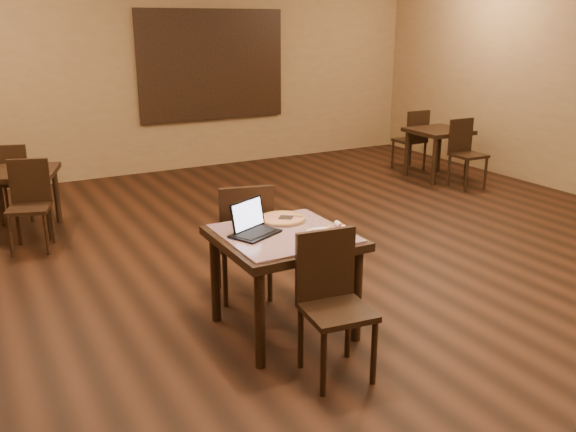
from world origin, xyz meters
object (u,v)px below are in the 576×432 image
other_table_b_chair_near (30,199)px  other_table_a_chair_far (413,137)px  chair_main_near (332,295)px  other_table_b (20,181)px  laptop (252,225)px  tiled_table (284,246)px  chair_main_far (245,235)px  other_table_b_chair_far (13,177)px  other_table_a (438,138)px  pizza_pan (282,220)px  other_table_a_chair_near (465,149)px

other_table_b_chair_near → other_table_a_chair_far: bearing=26.2°
chair_main_near → other_table_b: (-1.41, 3.88, 0.04)m
chair_main_near → laptop: (-0.21, 0.72, 0.29)m
other_table_b → other_table_b_chair_near: (0.02, -0.52, -0.07)m
tiled_table → chair_main_far: 0.63m
chair_main_far → other_table_b_chair_far: (-1.40, 3.17, -0.05)m
tiled_table → chair_main_far: chair_main_far is taller
other_table_a → other_table_b_chair_far: bearing=173.1°
chair_main_far → pizza_pan: size_ratio=2.76×
pizza_pan → other_table_a_chair_far: bearing=39.2°
chair_main_far → other_table_b: bearing=-48.6°
pizza_pan → other_table_a_chair_near: size_ratio=0.39×
chair_main_near → other_table_a_chair_near: chair_main_near is taller
tiled_table → other_table_b_chair_near: (-1.37, 2.74, -0.16)m
chair_main_far → laptop: (-0.18, -0.51, 0.27)m
other_table_a_chair_near → other_table_b_chair_near: other_table_a_chair_near is taller
other_table_a_chair_far → other_table_b_chair_near: size_ratio=1.04×
pizza_pan → other_table_b_chair_near: 2.93m
chair_main_far → other_table_b: size_ratio=1.06×
other_table_b → other_table_b_chair_near: size_ratio=1.04×
chair_main_near → other_table_b_chair_far: 4.63m
other_table_a → pizza_pan: bearing=-144.5°
laptop → tiled_table: bearing=-51.7°
chair_main_near → other_table_b_chair_near: bearing=119.2°
other_table_a → other_table_b: bearing=178.4°
other_table_b → other_table_b_chair_near: other_table_b_chair_near is taller
other_table_b_chair_far → other_table_b_chair_near: bearing=110.7°
tiled_table → other_table_b_chair_near: size_ratio=1.04×
other_table_b_chair_near → other_table_b: bearing=110.7°
other_table_b → tiled_table: bearing=-48.8°
laptop → other_table_b_chair_far: laptop is taller
other_table_a_chair_far → pizza_pan: bearing=40.4°
tiled_table → other_table_a_chair_near: size_ratio=1.00×
pizza_pan → other_table_b: (-1.52, 3.03, -0.19)m
other_table_a → other_table_b: 5.56m
chair_main_near → other_table_a_chair_far: 5.86m
other_table_a_chair_far → other_table_b: (-5.55, -0.26, 0.05)m
chair_main_far → other_table_b_chair_far: bearing=-52.2°
pizza_pan → chair_main_far: bearing=110.5°
other_table_a_chair_far → other_table_b_chair_far: size_ratio=1.04×
chair_main_near → other_table_a_chair_near: 5.16m
other_table_a → other_table_b: (-5.55, 0.28, -0.02)m
other_table_a_chair_near → other_table_a_chair_far: bearing=91.5°
tiled_table → pizza_pan: size_ratio=2.60×
other_table_a → other_table_a_chair_far: (-0.00, 0.54, -0.07)m
pizza_pan → other_table_a: pizza_pan is taller
chair_main_near → pizza_pan: 0.90m
tiled_table → other_table_b: (-1.40, 3.27, -0.09)m
laptop → other_table_b_chair_near: size_ratio=0.44×
laptop → other_table_a_chair_far: (4.36, 3.43, -0.30)m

